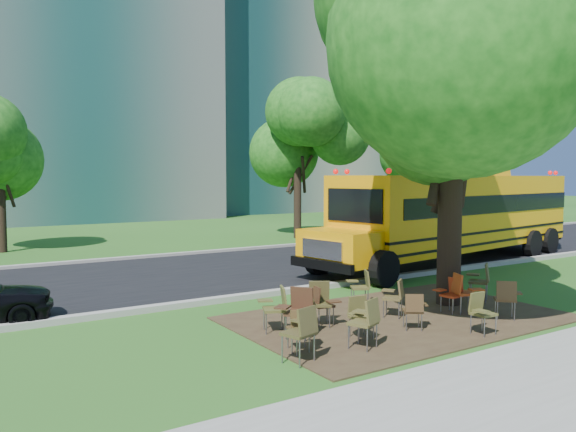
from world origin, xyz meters
TOP-DOWN VIEW (x-y plane):
  - ground at (0.00, 0.00)m, footprint 160.00×160.00m
  - sidewalk at (0.00, -5.00)m, footprint 60.00×4.00m
  - dirt_patch at (1.00, -0.50)m, footprint 7.00×4.50m
  - asphalt_road at (0.00, 7.00)m, footprint 80.00×8.00m
  - kerb_near at (0.00, 3.00)m, footprint 80.00×0.25m
  - kerb_far at (0.00, 11.10)m, footprint 80.00×0.25m
  - building_right at (24.00, 38.00)m, footprint 30.00×16.00m
  - bg_tree_2 at (-5.00, 16.00)m, footprint 4.80×4.80m
  - bg_tree_3 at (8.00, 14.00)m, footprint 5.60×5.60m
  - bg_tree_4 at (16.00, 13.00)m, footprint 5.00×5.00m
  - main_tree at (2.88, -0.18)m, footprint 7.20×7.20m
  - school_bus at (8.55, 4.40)m, footprint 12.89×4.57m
  - chair_0 at (-2.40, -1.77)m, footprint 0.65×0.70m
  - chair_1 at (-2.11, -1.30)m, footprint 0.62×0.49m
  - chair_2 at (-1.04, -1.79)m, footprint 0.63×0.72m
  - chair_3 at (-0.73, -1.21)m, footprint 0.57×0.48m
  - chair_4 at (0.53, -1.39)m, footprint 0.65×0.51m
  - chair_5 at (1.40, -2.28)m, footprint 0.54×0.48m
  - chair_6 at (2.31, -0.78)m, footprint 0.50×0.52m
  - chair_7 at (2.78, -1.85)m, footprint 0.75×0.59m
  - chair_8 at (-1.81, -0.01)m, footprint 0.58×0.74m
  - chair_9 at (-0.86, -0.08)m, footprint 0.77×0.61m
  - chair_10 at (-0.79, -0.09)m, footprint 0.48×0.61m
  - chair_11 at (0.95, -0.41)m, footprint 0.57×0.71m
  - chair_12 at (2.45, -0.98)m, footprint 0.58×0.74m
  - chair_13 at (3.82, -0.38)m, footprint 0.63×0.80m
  - chair_14 at (1.09, 0.87)m, footprint 0.56×0.71m
  - chair_15 at (-1.66, -0.55)m, footprint 0.82×0.65m

SIDE VIEW (x-z plane):
  - ground at x=0.00m, z-range 0.00..0.00m
  - dirt_patch at x=1.00m, z-range 0.00..0.03m
  - sidewalk at x=0.00m, z-range 0.00..0.04m
  - asphalt_road at x=0.00m, z-range 0.00..0.04m
  - kerb_near at x=0.00m, z-range 0.00..0.14m
  - kerb_far at x=0.00m, z-range 0.00..0.14m
  - chair_4 at x=0.53m, z-range 0.09..0.86m
  - chair_1 at x=-2.11m, z-range 0.09..0.88m
  - chair_6 at x=2.31m, z-range 0.09..0.89m
  - chair_3 at x=-0.73m, z-range 0.10..0.90m
  - chair_5 at x=1.40m, z-range 0.10..0.92m
  - chair_10 at x=-0.79m, z-range 0.10..0.92m
  - chair_11 at x=0.95m, z-range 0.10..0.94m
  - chair_14 at x=1.09m, z-range 0.10..0.95m
  - chair_7 at x=2.78m, z-range 0.10..0.97m
  - chair_12 at x=2.45m, z-range 0.11..1.02m
  - chair_8 at x=-1.81m, z-range 0.11..1.02m
  - chair_9 at x=-0.86m, z-range 0.11..1.03m
  - chair_2 at x=-1.04m, z-range 0.11..1.04m
  - chair_13 at x=3.82m, z-range 0.11..1.06m
  - chair_0 at x=-2.40m, z-range 0.11..1.07m
  - chair_15 at x=-1.66m, z-range 0.11..1.08m
  - school_bus at x=8.55m, z-range 0.24..3.33m
  - bg_tree_2 at x=-5.00m, z-range 0.90..7.52m
  - bg_tree_4 at x=16.00m, z-range 0.92..7.77m
  - bg_tree_3 at x=8.00m, z-range 1.11..8.95m
  - main_tree at x=2.88m, z-range 0.93..10.01m
  - building_right at x=24.00m, z-range 0.00..25.00m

